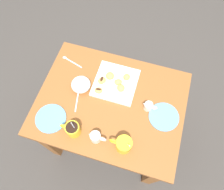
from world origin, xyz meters
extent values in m
plane|color=#423D38|center=(0.00, 0.00, 0.00)|extent=(8.00, 8.00, 0.00)
cube|color=#935628|center=(0.00, 0.00, 0.70)|extent=(0.92, 0.71, 0.04)
cube|color=#935628|center=(-0.40, -0.30, 0.34)|extent=(0.07, 0.07, 0.68)
cube|color=#935628|center=(0.40, -0.30, 0.34)|extent=(0.07, 0.07, 0.68)
cube|color=#935628|center=(-0.40, 0.30, 0.34)|extent=(0.07, 0.07, 0.68)
cube|color=#935628|center=(0.40, 0.30, 0.34)|extent=(0.07, 0.07, 0.68)
cube|color=white|center=(0.01, -0.14, 0.72)|extent=(0.27, 0.27, 0.02)
cylinder|color=yellow|center=(-0.15, 0.24, 0.76)|extent=(0.09, 0.09, 0.10)
torus|color=yellow|center=(-0.10, 0.24, 0.77)|extent=(0.06, 0.01, 0.06)
cylinder|color=black|center=(-0.15, 0.24, 0.81)|extent=(0.08, 0.08, 0.01)
cylinder|color=silver|center=(-0.17, 0.24, 0.80)|extent=(0.03, 0.05, 0.12)
cylinder|color=yellow|center=(0.15, 0.24, 0.76)|extent=(0.08, 0.08, 0.09)
torus|color=yellow|center=(0.20, 0.24, 0.77)|extent=(0.06, 0.01, 0.06)
cylinder|color=black|center=(0.15, 0.24, 0.80)|extent=(0.07, 0.07, 0.01)
cylinder|color=silver|center=(0.13, 0.24, 0.79)|extent=(0.04, 0.03, 0.11)
cylinder|color=white|center=(0.01, 0.25, 0.75)|extent=(0.06, 0.06, 0.07)
cone|color=white|center=(0.04, 0.25, 0.78)|extent=(0.02, 0.02, 0.02)
torus|color=white|center=(-0.03, 0.25, 0.76)|extent=(0.05, 0.01, 0.05)
cylinder|color=white|center=(0.01, 0.25, 0.78)|extent=(0.05, 0.05, 0.01)
ellipsoid|color=white|center=(0.21, -0.05, 0.75)|extent=(0.12, 0.12, 0.07)
sphere|color=silver|center=(0.21, -0.05, 0.77)|extent=(0.07, 0.07, 0.07)
ellipsoid|color=green|center=(0.23, -0.05, 0.80)|extent=(0.02, 0.03, 0.01)
cylinder|color=white|center=(-0.23, -0.03, 0.74)|extent=(0.05, 0.05, 0.05)
cone|color=white|center=(-0.21, -0.03, 0.76)|extent=(0.02, 0.02, 0.02)
torus|color=white|center=(-0.27, -0.03, 0.75)|extent=(0.04, 0.01, 0.04)
cylinder|color=#381E11|center=(-0.23, -0.03, 0.77)|extent=(0.04, 0.04, 0.01)
cylinder|color=#66A8DB|center=(0.31, 0.21, 0.72)|extent=(0.19, 0.19, 0.01)
cylinder|color=#66A8DB|center=(-0.34, 0.00, 0.72)|extent=(0.18, 0.18, 0.01)
cube|color=silver|center=(0.33, -0.21, 0.72)|extent=(0.15, 0.05, 0.00)
ellipsoid|color=silver|center=(0.40, -0.23, 0.72)|extent=(0.03, 0.02, 0.01)
cube|color=silver|center=(0.20, 0.05, 0.72)|extent=(0.04, 0.15, 0.00)
ellipsoid|color=silver|center=(0.22, -0.02, 0.72)|extent=(0.03, 0.02, 0.01)
ellipsoid|color=#DBA351|center=(-0.04, -0.10, 0.75)|extent=(0.06, 0.06, 0.03)
ellipsoid|color=#DBA351|center=(-0.05, -0.19, 0.75)|extent=(0.05, 0.05, 0.04)
ellipsoid|color=#DBA351|center=(0.05, -0.16, 0.75)|extent=(0.06, 0.05, 0.04)
ellipsoid|color=#DBA351|center=(0.09, -0.04, 0.75)|extent=(0.06, 0.05, 0.03)
ellipsoid|color=#381E11|center=(0.09, -0.04, 0.76)|extent=(0.04, 0.02, 0.00)
ellipsoid|color=#DBA351|center=(-0.01, -0.13, 0.75)|extent=(0.06, 0.06, 0.03)
ellipsoid|color=#DBA351|center=(0.09, -0.11, 0.75)|extent=(0.06, 0.07, 0.04)
ellipsoid|color=#381E11|center=(0.09, -0.11, 0.77)|extent=(0.02, 0.04, 0.00)
camera|label=1|loc=(-0.16, 0.50, 1.95)|focal=34.26mm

